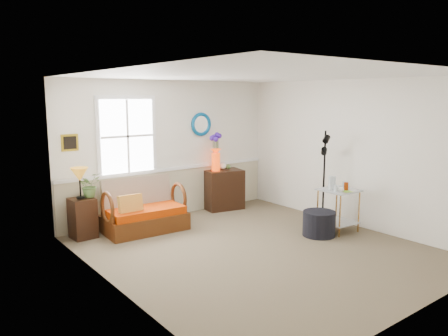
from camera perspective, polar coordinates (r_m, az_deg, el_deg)
floor at (r=6.76m, az=4.30°, el=-10.58°), size 4.50×5.00×0.01m
ceiling at (r=6.36m, az=4.60°, el=12.01°), size 4.50×5.00×0.01m
walls at (r=6.44m, az=4.45°, el=0.37°), size 4.51×5.01×2.60m
wainscot at (r=8.57m, az=-6.82°, el=-3.20°), size 4.46×0.02×0.90m
chair_rail at (r=8.47m, az=-6.85°, el=-0.11°), size 4.46×0.04×0.06m
window at (r=7.96m, az=-12.52°, el=4.07°), size 1.14×0.06×1.44m
picture at (r=7.60m, az=-19.51°, el=3.14°), size 0.28×0.03×0.28m
mirror at (r=8.76m, az=-3.03°, el=5.72°), size 0.47×0.07×0.47m
loveseat at (r=7.64m, az=-10.36°, el=-4.84°), size 1.41×0.85×0.90m
throw_pillow at (r=7.40m, az=-12.08°, el=-4.98°), size 0.41×0.11×0.40m
lamp_stand at (r=7.55m, az=-17.97°, el=-6.25°), size 0.39×0.39×0.66m
table_lamp at (r=7.39m, az=-18.30°, el=-1.92°), size 0.34×0.34×0.51m
potted_plant at (r=7.51m, az=-17.15°, el=-2.48°), size 0.48×0.50×0.31m
cabinet at (r=9.00m, az=-0.07°, el=-2.82°), size 0.84×0.62×0.81m
flower_vase at (r=8.78m, az=-1.09°, el=2.05°), size 0.23×0.23×0.75m
side_table at (r=7.78m, az=14.67°, el=-5.37°), size 0.60×0.60×0.73m
tabletop_items at (r=7.62m, az=14.87°, el=-1.96°), size 0.48×0.48×0.23m
floor_lamp at (r=8.07m, az=12.92°, el=-1.25°), size 0.31×0.31×1.70m
ottoman at (r=7.49m, az=12.31°, el=-7.10°), size 0.68×0.68×0.41m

